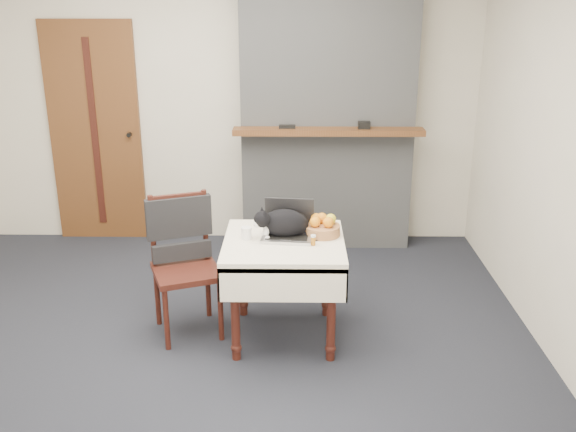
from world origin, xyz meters
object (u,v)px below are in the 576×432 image
side_table (284,256)px  cat (285,223)px  pill_bottle (313,240)px  fruit_basket (322,227)px  laptop (288,227)px  cream_jar (246,233)px  chair (182,245)px  door (96,133)px

side_table → cat: size_ratio=1.72×
side_table → pill_bottle: (0.19, -0.08, 0.15)m
fruit_basket → laptop: bearing=-173.8°
cream_jar → chair: bearing=165.4°
cat → cream_jar: cat is taller
door → laptop: size_ratio=5.67×
pill_bottle → fruit_basket: (0.06, 0.19, 0.02)m
pill_bottle → laptop: bearing=134.8°
chair → pill_bottle: bearing=-34.8°
door → cream_jar: 2.39m
laptop → cat: size_ratio=0.78×
chair → side_table: bearing=-31.9°
cat → chair: bearing=154.6°
door → fruit_basket: door is taller
door → cat: (1.76, -1.80, -0.21)m
door → cat: door is taller
laptop → fruit_basket: size_ratio=1.47×
cream_jar → cat: bearing=9.2°
laptop → chair: bearing=-178.7°
chair → door: bearing=100.9°
pill_bottle → cat: bearing=141.2°
laptop → fruit_basket: bearing=12.1°
side_table → cream_jar: bearing=175.2°
pill_bottle → chair: size_ratio=0.07×
fruit_basket → pill_bottle: bearing=-108.8°
door → chair: bearing=-58.4°
chair → cream_jar: bearing=-35.3°
pill_bottle → chair: (-0.88, 0.22, -0.13)m
door → pill_bottle: (1.94, -1.94, -0.26)m
door → laptop: 2.53m
cream_jar → side_table: bearing=-4.8°
door → cat: size_ratio=4.40×
chair → fruit_basket: bearing=-22.8°
laptop → cream_jar: laptop is taller
side_table → chair: size_ratio=0.82×
door → side_table: size_ratio=2.56×
cat → cream_jar: (-0.25, -0.04, -0.05)m
side_table → pill_bottle: pill_bottle is taller
door → cream_jar: size_ratio=25.19×
door → laptop: door is taller
door → cream_jar: (1.50, -1.84, -0.26)m
pill_bottle → chair: 0.91m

